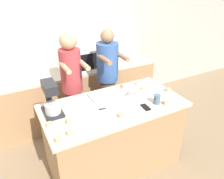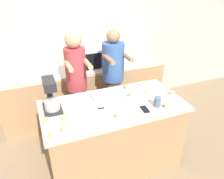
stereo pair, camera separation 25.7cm
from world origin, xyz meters
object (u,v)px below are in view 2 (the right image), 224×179
Objects in this scene: cell_phone at (145,109)px; cupcake_6 at (143,84)px; stand_mixer at (51,97)px; cupcake_7 at (46,120)px; cupcake_1 at (147,90)px; person_left at (77,85)px; baking_tray at (108,94)px; person_right at (113,81)px; small_plate at (100,116)px; cupcake_2 at (127,86)px; cupcake_9 at (118,116)px; drinking_glass at (157,102)px; cupcake_4 at (64,129)px; mixing_bowl at (136,92)px; knife at (106,108)px; microwave_oven at (89,58)px; cupcake_0 at (51,135)px; cupcake_5 at (172,93)px; cupcake_3 at (167,106)px.

cell_phone is 2.17× the size of cupcake_6.
stand_mixer reaches higher than cupcake_7.
cell_phone is 0.43m from cupcake_1.
baking_tray is (0.29, -0.48, 0.05)m from person_left.
person_right is 0.66m from cupcake_1.
small_plate is 2.46× the size of cupcake_7.
cupcake_2 reaches higher than baking_tray.
small_plate is 0.20m from cupcake_9.
drinking_glass is 1.11m from cupcake_4.
cupcake_6 is at bearing 45.55° from mixing_bowl.
small_plate is (0.46, -0.35, -0.16)m from stand_mixer.
cupcake_9 is at bearing -109.07° from person_right.
cell_phone is at bearing -25.71° from knife.
cupcake_2 is (0.24, -0.99, -0.11)m from microwave_oven.
mixing_bowl is 1.17m from cupcake_0.
small_plate is 0.93m from cupcake_6.
microwave_oven is 1.54m from cupcake_5.
cupcake_3 is 1.00× the size of cupcake_9.
baking_tray is at bearing -174.08° from cupcake_6.
cupcake_0 is at bearing -169.69° from cupcake_5.
cupcake_1 is (0.24, 0.35, 0.03)m from cell_phone.
cupcake_5 is at bearing 10.31° from cupcake_0.
cupcake_3 and cupcake_6 have the same top height.
cupcake_1 is at bearing 13.72° from knife.
stand_mixer reaches higher than cupcake_2.
cupcake_0 is at bearing -163.64° from small_plate.
cupcake_1 reaches higher than small_plate.
mixing_bowl is 0.33m from cupcake_6.
person_right is (0.56, 0.00, -0.04)m from person_left.
cupcake_5 is (1.02, 0.13, 0.02)m from small_plate.
microwave_oven reaches higher than cupcake_1.
stand_mixer is at bearing 174.55° from mixing_bowl.
cell_phone is 0.53m from cupcake_5.
mixing_bowl is at bearing 121.77° from cupcake_3.
drinking_glass is 1.26m from cupcake_7.
baking_tray is 2.52× the size of small_plate.
cupcake_6 and cupcake_9 have the same top height.
person_left is 10.00× the size of small_plate.
baking_tray is 0.76m from cupcake_3.
cupcake_1 is at bearing 15.41° from mixing_bowl.
cupcake_4 is at bearing -176.20° from drinking_glass.
cupcake_7 reaches higher than small_plate.
microwave_oven is 7.87× the size of cupcake_1.
cupcake_4 and cupcake_9 have the same top height.
mixing_bowl is at bearing 12.93° from knife.
cupcake_6 is (1.20, 0.59, 0.00)m from cupcake_4.
cupcake_4 is (-0.94, -0.06, 0.03)m from cell_phone.
stand_mixer reaches higher than cupcake_4.
cupcake_5 is 1.00× the size of cupcake_7.
drinking_glass is at bearing -76.39° from microwave_oven.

